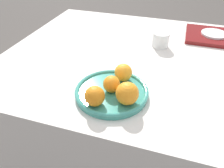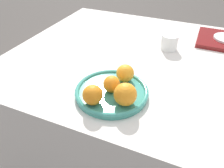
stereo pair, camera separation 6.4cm
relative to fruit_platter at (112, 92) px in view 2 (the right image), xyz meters
The scene contains 8 objects.
ground_plane 0.83m from the fruit_platter, 90.23° to the left, with size 12.00×12.00×0.00m, color #4C4742.
table 0.51m from the fruit_platter, 90.23° to the left, with size 1.22×1.07×0.75m.
fruit_platter is the anchor object (origin of this frame).
orange_0 0.10m from the fruit_platter, 111.23° to the right, with size 0.07×0.07×0.07m.
orange_1 0.04m from the fruit_platter, behind, with size 0.06×0.06×0.06m.
orange_2 0.09m from the fruit_platter, 75.95° to the left, with size 0.07×0.07×0.07m.
orange_3 0.09m from the fruit_platter, 33.93° to the right, with size 0.08×0.08×0.08m.
cup_0 0.47m from the fruit_platter, 75.57° to the left, with size 0.08×0.08×0.07m.
Camera 2 is at (0.25, -0.91, 1.27)m, focal length 35.00 mm.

